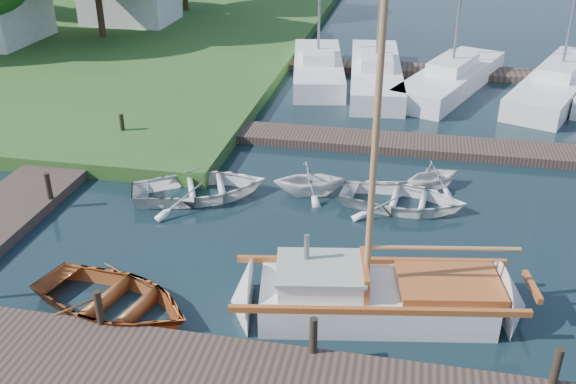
% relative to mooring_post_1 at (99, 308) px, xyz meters
% --- Properties ---
extents(ground, '(160.00, 160.00, 0.00)m').
position_rel_mooring_post_1_xyz_m(ground, '(3.00, 5.00, -0.70)').
color(ground, black).
rests_on(ground, ground).
extents(near_dock, '(18.00, 2.20, 0.30)m').
position_rel_mooring_post_1_xyz_m(near_dock, '(3.00, -1.00, -0.55)').
color(near_dock, '#31241E').
rests_on(near_dock, ground).
extents(left_dock, '(2.20, 18.00, 0.30)m').
position_rel_mooring_post_1_xyz_m(left_dock, '(-5.00, 7.00, -0.55)').
color(left_dock, '#31241E').
rests_on(left_dock, ground).
extents(far_dock, '(14.00, 1.60, 0.30)m').
position_rel_mooring_post_1_xyz_m(far_dock, '(5.00, 11.50, -0.55)').
color(far_dock, '#31241E').
rests_on(far_dock, ground).
extents(pontoon, '(30.00, 1.60, 0.30)m').
position_rel_mooring_post_1_xyz_m(pontoon, '(13.00, 21.00, -0.55)').
color(pontoon, '#31241E').
rests_on(pontoon, ground).
extents(mooring_post_1, '(0.16, 0.16, 0.80)m').
position_rel_mooring_post_1_xyz_m(mooring_post_1, '(0.00, 0.00, 0.00)').
color(mooring_post_1, black).
rests_on(mooring_post_1, near_dock).
extents(mooring_post_2, '(0.16, 0.16, 0.80)m').
position_rel_mooring_post_1_xyz_m(mooring_post_2, '(4.50, 0.00, 0.00)').
color(mooring_post_2, black).
rests_on(mooring_post_2, near_dock).
extents(mooring_post_3, '(0.16, 0.16, 0.80)m').
position_rel_mooring_post_1_xyz_m(mooring_post_3, '(9.00, 0.00, 0.00)').
color(mooring_post_3, black).
rests_on(mooring_post_3, near_dock).
extents(mooring_post_4, '(0.16, 0.16, 0.80)m').
position_rel_mooring_post_1_xyz_m(mooring_post_4, '(-4.00, 5.00, 0.00)').
color(mooring_post_4, black).
rests_on(mooring_post_4, left_dock).
extents(mooring_post_5, '(0.16, 0.16, 0.80)m').
position_rel_mooring_post_1_xyz_m(mooring_post_5, '(-4.00, 10.00, 0.00)').
color(mooring_post_5, black).
rests_on(mooring_post_5, left_dock).
extents(sailboat, '(7.38, 3.14, 9.83)m').
position_rel_mooring_post_1_xyz_m(sailboat, '(5.72, 1.93, -0.36)').
color(sailboat, silver).
rests_on(sailboat, ground).
extents(dinghy, '(4.47, 3.68, 0.80)m').
position_rel_mooring_post_1_xyz_m(dinghy, '(-0.14, 0.82, -0.30)').
color(dinghy, brown).
rests_on(dinghy, ground).
extents(tender_a, '(4.75, 4.15, 0.82)m').
position_rel_mooring_post_1_xyz_m(tender_a, '(0.00, 6.51, -0.29)').
color(tender_a, silver).
rests_on(tender_a, ground).
extents(tender_b, '(2.57, 2.36, 1.14)m').
position_rel_mooring_post_1_xyz_m(tender_b, '(3.21, 7.34, -0.13)').
color(tender_b, silver).
rests_on(tender_b, ground).
extents(tender_c, '(3.83, 2.89, 0.75)m').
position_rel_mooring_post_1_xyz_m(tender_c, '(5.97, 7.02, -0.33)').
color(tender_c, silver).
rests_on(tender_c, ground).
extents(tender_d, '(2.47, 2.40, 0.99)m').
position_rel_mooring_post_1_xyz_m(tender_d, '(6.86, 8.51, -0.20)').
color(tender_d, silver).
rests_on(tender_d, ground).
extents(marina_boat_0, '(3.50, 8.00, 11.18)m').
position_rel_mooring_post_1_xyz_m(marina_boat_0, '(1.59, 19.25, -0.13)').
color(marina_boat_0, silver).
rests_on(marina_boat_0, ground).
extents(marina_boat_1, '(3.06, 9.34, 9.69)m').
position_rel_mooring_post_1_xyz_m(marina_boat_1, '(4.30, 18.94, -0.14)').
color(marina_boat_1, silver).
rests_on(marina_boat_1, ground).
extents(marina_boat_2, '(5.19, 8.72, 10.17)m').
position_rel_mooring_post_1_xyz_m(marina_boat_2, '(7.66, 18.75, -0.14)').
color(marina_boat_2, silver).
rests_on(marina_boat_2, ground).
extents(marina_boat_3, '(5.80, 10.06, 11.45)m').
position_rel_mooring_post_1_xyz_m(marina_boat_3, '(12.26, 19.09, -0.13)').
color(marina_boat_3, silver).
rests_on(marina_boat_3, ground).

